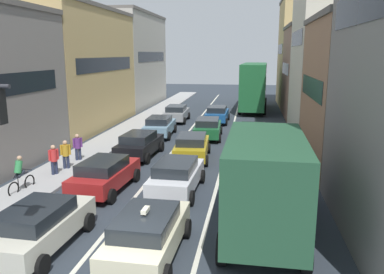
# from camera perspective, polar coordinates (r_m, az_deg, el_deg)

# --- Properties ---
(sidewalk_left) EXTENTS (2.60, 64.00, 0.14)m
(sidewalk_left) POSITION_cam_1_polar(r_m,az_deg,el_deg) (30.98, -10.06, 0.71)
(sidewalk_left) COLOR #A6A6A6
(sidewalk_left) RESTS_ON ground
(lane_stripe_left) EXTENTS (0.16, 60.00, 0.01)m
(lane_stripe_left) POSITION_cam_1_polar(r_m,az_deg,el_deg) (29.78, -0.91, 0.31)
(lane_stripe_left) COLOR silver
(lane_stripe_left) RESTS_ON ground
(lane_stripe_right) EXTENTS (0.16, 60.00, 0.01)m
(lane_stripe_right) POSITION_cam_1_polar(r_m,az_deg,el_deg) (29.42, 5.64, 0.10)
(lane_stripe_right) COLOR silver
(lane_stripe_right) RESTS_ON ground
(building_row_left) EXTENTS (7.20, 43.90, 10.75)m
(building_row_left) POSITION_cam_1_polar(r_m,az_deg,el_deg) (35.21, -17.09, 9.69)
(building_row_left) COLOR gray
(building_row_left) RESTS_ON ground
(building_row_right) EXTENTS (7.20, 43.90, 14.03)m
(building_row_right) POSITION_cam_1_polar(r_m,az_deg,el_deg) (31.05, 21.62, 10.99)
(building_row_right) COLOR tan
(building_row_right) RESTS_ON ground
(removalist_box_truck) EXTENTS (2.80, 7.74, 3.58)m
(removalist_box_truck) POSITION_cam_1_polar(r_m,az_deg,el_deg) (13.46, 10.56, -6.00)
(removalist_box_truck) COLOR navy
(removalist_box_truck) RESTS_ON ground
(taxi_centre_lane_front) EXTENTS (2.15, 4.35, 1.66)m
(taxi_centre_lane_front) POSITION_cam_1_polar(r_m,az_deg,el_deg) (12.19, -6.55, -13.83)
(taxi_centre_lane_front) COLOR beige
(taxi_centre_lane_front) RESTS_ON ground
(sedan_left_lane_front) EXTENTS (2.21, 4.37, 1.49)m
(sedan_left_lane_front) POSITION_cam_1_polar(r_m,az_deg,el_deg) (13.49, -21.54, -11.99)
(sedan_left_lane_front) COLOR beige
(sedan_left_lane_front) RESTS_ON ground
(sedan_centre_lane_second) EXTENTS (2.17, 4.35, 1.49)m
(sedan_centre_lane_second) POSITION_cam_1_polar(r_m,az_deg,el_deg) (17.42, -2.28, -5.64)
(sedan_centre_lane_second) COLOR silver
(sedan_centre_lane_second) RESTS_ON ground
(wagon_left_lane_second) EXTENTS (2.29, 4.41, 1.49)m
(wagon_left_lane_second) POSITION_cam_1_polar(r_m,az_deg,el_deg) (18.06, -12.69, -5.29)
(wagon_left_lane_second) COLOR #A51E1E
(wagon_left_lane_second) RESTS_ON ground
(hatchback_centre_lane_third) EXTENTS (2.29, 4.41, 1.49)m
(hatchback_centre_lane_third) POSITION_cam_1_polar(r_m,az_deg,el_deg) (22.78, -0.02, -1.36)
(hatchback_centre_lane_third) COLOR #B29319
(hatchback_centre_lane_third) RESTS_ON ground
(sedan_left_lane_third) EXTENTS (2.24, 4.39, 1.49)m
(sedan_left_lane_third) POSITION_cam_1_polar(r_m,az_deg,el_deg) (23.55, -7.70, -1.02)
(sedan_left_lane_third) COLOR black
(sedan_left_lane_third) RESTS_ON ground
(coupe_centre_lane_fourth) EXTENTS (2.22, 4.38, 1.49)m
(coupe_centre_lane_fourth) POSITION_cam_1_polar(r_m,az_deg,el_deg) (28.50, 2.32, 1.39)
(coupe_centre_lane_fourth) COLOR #19592D
(coupe_centre_lane_fourth) RESTS_ON ground
(sedan_left_lane_fourth) EXTENTS (2.21, 4.37, 1.49)m
(sedan_left_lane_fourth) POSITION_cam_1_polar(r_m,az_deg,el_deg) (29.28, -4.77, 1.64)
(sedan_left_lane_fourth) COLOR #759EB7
(sedan_left_lane_fourth) RESTS_ON ground
(sedan_centre_lane_fifth) EXTENTS (2.09, 4.31, 1.49)m
(sedan_centre_lane_fifth) POSITION_cam_1_polar(r_m,az_deg,el_deg) (35.07, 3.71, 3.40)
(sedan_centre_lane_fifth) COLOR #194C8C
(sedan_centre_lane_fifth) RESTS_ON ground
(sedan_left_lane_fifth) EXTENTS (2.15, 4.34, 1.49)m
(sedan_left_lane_fifth) POSITION_cam_1_polar(r_m,az_deg,el_deg) (35.55, -2.29, 3.54)
(sedan_left_lane_fifth) COLOR gray
(sedan_left_lane_fifth) RESTS_ON ground
(sedan_right_lane_behind_truck) EXTENTS (2.26, 4.39, 1.49)m
(sedan_right_lane_behind_truck) POSITION_cam_1_polar(r_m,az_deg,el_deg) (20.34, 8.54, -3.16)
(sedan_right_lane_behind_truck) COLOR beige
(sedan_right_lane_behind_truck) RESTS_ON ground
(wagon_right_lane_far) EXTENTS (2.21, 4.37, 1.49)m
(wagon_right_lane_far) POSITION_cam_1_polar(r_m,az_deg,el_deg) (26.37, 8.88, 0.37)
(wagon_right_lane_far) COLOR silver
(wagon_right_lane_far) RESTS_ON ground
(bus_mid_queue_primary) EXTENTS (3.13, 10.60, 5.06)m
(bus_mid_queue_primary) POSITION_cam_1_polar(r_m,az_deg,el_deg) (43.03, 9.08, 7.63)
(bus_mid_queue_primary) COLOR #1E6033
(bus_mid_queue_primary) RESTS_ON ground
(cyclist_on_sidewalk) EXTENTS (0.50, 1.72, 1.72)m
(cyclist_on_sidewalk) POSITION_cam_1_polar(r_m,az_deg,el_deg) (18.90, -23.92, -5.12)
(cyclist_on_sidewalk) COLOR black
(cyclist_on_sidewalk) RESTS_ON ground
(pedestrian_near_kerb) EXTENTS (0.50, 0.34, 1.66)m
(pedestrian_near_kerb) POSITION_cam_1_polar(r_m,az_deg,el_deg) (21.59, -18.05, -2.32)
(pedestrian_near_kerb) COLOR #262D47
(pedestrian_near_kerb) RESTS_ON ground
(pedestrian_mid_sidewalk) EXTENTS (0.45, 0.37, 1.66)m
(pedestrian_mid_sidewalk) POSITION_cam_1_polar(r_m,az_deg,el_deg) (23.08, -16.42, -1.30)
(pedestrian_mid_sidewalk) COLOR #262D47
(pedestrian_mid_sidewalk) RESTS_ON ground
(pedestrian_far_sidewalk) EXTENTS (0.37, 0.45, 1.66)m
(pedestrian_far_sidewalk) POSITION_cam_1_polar(r_m,az_deg,el_deg) (20.73, -19.61, -3.02)
(pedestrian_far_sidewalk) COLOR #262D47
(pedestrian_far_sidewalk) RESTS_ON ground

